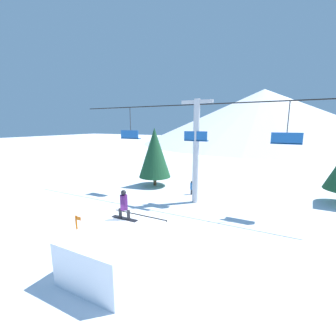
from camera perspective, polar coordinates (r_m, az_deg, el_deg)
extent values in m
plane|color=white|center=(10.85, -15.95, -23.57)|extent=(220.00, 220.00, 0.00)
cone|color=silver|center=(81.58, 22.89, 11.92)|extent=(78.00, 78.00, 17.30)
cube|color=white|center=(10.32, -13.11, -19.59)|extent=(2.96, 3.77, 1.76)
cube|color=silver|center=(11.24, -7.19, -11.88)|extent=(2.96, 0.10, 0.06)
cube|color=black|center=(10.91, -10.99, -12.48)|extent=(1.35, 0.26, 0.03)
cylinder|color=black|center=(10.95, -12.03, -11.11)|extent=(0.15, 0.15, 0.43)
cylinder|color=black|center=(10.68, -10.01, -11.62)|extent=(0.15, 0.15, 0.43)
cylinder|color=#471956|center=(10.62, -11.15, -8.55)|extent=(0.34, 0.34, 0.69)
sphere|color=black|center=(10.47, -11.24, -6.14)|extent=(0.24, 0.24, 0.24)
cylinder|color=#B2B2B7|center=(17.33, 7.10, 3.88)|extent=(0.47, 0.47, 7.93)
cube|color=#B2B2B7|center=(17.28, 7.40, 16.36)|extent=(2.40, 0.24, 0.24)
cylinder|color=black|center=(17.26, 7.38, 15.70)|extent=(21.34, 0.08, 0.08)
cylinder|color=#28282D|center=(20.06, -9.53, 11.20)|extent=(0.06, 0.06, 2.64)
cube|color=#195199|center=(20.10, -9.41, 7.44)|extent=(1.80, 0.44, 0.08)
cube|color=#195199|center=(19.94, -9.75, 8.40)|extent=(1.80, 0.08, 0.70)
cylinder|color=#28282D|center=(17.20, 7.27, 11.32)|extent=(0.06, 0.06, 2.64)
cube|color=#195199|center=(17.24, 7.17, 6.94)|extent=(1.80, 0.44, 0.08)
cube|color=#195199|center=(17.05, 6.99, 8.08)|extent=(1.80, 0.08, 0.70)
cylinder|color=#28282D|center=(16.20, 28.18, 10.17)|extent=(0.06, 0.06, 2.64)
cube|color=#195199|center=(16.24, 27.76, 5.53)|extent=(1.80, 0.44, 0.08)
cube|color=#195199|center=(16.04, 27.88, 6.72)|extent=(1.80, 0.08, 0.70)
cylinder|color=#4C3823|center=(22.80, -3.33, -3.33)|extent=(0.31, 0.31, 0.92)
cone|color=#194728|center=(22.27, -3.42, 3.92)|extent=(3.18, 3.18, 4.88)
cylinder|color=orange|center=(13.46, -22.17, -13.68)|extent=(0.10, 0.10, 1.29)
cube|color=orange|center=(13.13, -21.81, -11.79)|extent=(0.36, 0.02, 0.20)
cylinder|color=black|center=(20.07, 5.98, -6.06)|extent=(0.17, 0.17, 0.45)
cylinder|color=#1E5693|center=(19.92, 6.01, -4.61)|extent=(0.24, 0.24, 0.60)
sphere|color=#232328|center=(19.82, 6.03, -3.53)|extent=(0.18, 0.18, 0.18)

